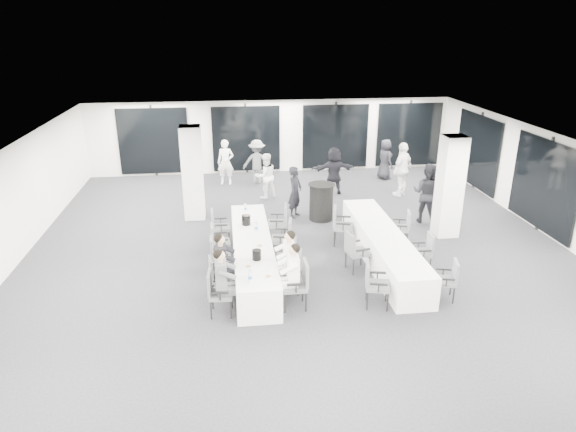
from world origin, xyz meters
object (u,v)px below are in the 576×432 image
Objects in this scene: chair_side_right_near at (449,278)px; chair_side_right_mid at (424,250)px; chair_main_right_second at (294,269)px; chair_main_right_far at (280,220)px; chair_main_left_mid at (218,253)px; cocktail_table at (321,202)px; ice_bucket_near at (257,255)px; standing_guest_g at (226,159)px; standing_guest_a at (295,189)px; standing_guest_d at (403,166)px; standing_guest_f at (334,168)px; banquet_table_side at (383,247)px; standing_guest_e at (385,157)px; standing_guest_c at (257,159)px; banquet_table_main at (253,254)px; chair_side_left_near at (374,282)px; chair_main_left_near at (217,290)px; chair_main_left_second at (217,274)px; ice_bucket_far at (246,220)px; chair_main_right_near at (298,282)px; chair_main_right_fourth at (284,236)px; chair_side_left_mid at (355,249)px; chair_main_left_far at (218,225)px; standing_guest_b at (266,173)px; chair_side_right_far at (403,225)px; chair_side_left_far at (340,223)px; chair_main_left_fourth at (218,239)px; standing_guest_h at (427,189)px.

chair_side_right_mid is at bearing 14.45° from chair_side_right_near.
chair_main_right_far reaches higher than chair_main_right_second.
cocktail_table is at bearing 136.03° from chair_main_left_mid.
standing_guest_g is at bearing 94.25° from ice_bucket_near.
chair_side_right_near is 0.50× the size of standing_guest_a.
standing_guest_f is at bearing -52.61° from standing_guest_d.
standing_guest_e is (2.15, 6.90, 0.48)m from banquet_table_side.
standing_guest_c reaches higher than standing_guest_e.
banquet_table_main is 5.09× the size of chair_side_left_near.
chair_side_right_near is (1.83, -5.00, -0.05)m from cocktail_table.
chair_main_right_far is 5.36m from standing_guest_c.
chair_main_left_near is at bearing -170.98° from standing_guest_a.
ice_bucket_far reaches higher than chair_main_left_second.
ice_bucket_far is (-4.16, 1.54, 0.36)m from chair_side_right_mid.
chair_main_right_near is at bearing 60.28° from chair_main_left_second.
ice_bucket_far is at bearing 147.50° from chair_main_left_mid.
chair_main_right_fourth is at bearing 75.25° from chair_side_right_mid.
chair_main_left_second is (-0.83, -1.19, 0.13)m from banquet_table_main.
banquet_table_side is 0.97m from chair_side_left_mid.
standing_guest_b reaches higher than chair_main_left_far.
chair_main_left_near is 1.03× the size of chair_main_left_mid.
banquet_table_side is at bearing 92.78° from chair_main_left_mid.
chair_main_right_near is 4.32m from chair_side_right_far.
standing_guest_f is (2.26, 4.84, 0.36)m from chair_main_right_fourth.
standing_guest_g reaches higher than chair_main_left_mid.
chair_main_left_near reaches higher than chair_side_right_far.
standing_guest_f is (-0.96, 4.42, 0.40)m from chair_side_right_far.
chair_side_left_near is 4.33× the size of ice_bucket_near.
cocktail_table is 0.64× the size of standing_guest_b.
chair_main_left_near is 1.68m from chair_main_right_near.
chair_side_left_far is at bearing 81.20° from chair_main_left_far.
chair_main_left_near reaches higher than banquet_table_main.
standing_guest_a reaches higher than chair_main_left_fourth.
standing_guest_c reaches higher than chair_side_left_near.
banquet_table_main is 4.88× the size of chair_main_right_near.
chair_main_left_fourth is at bearing 56.52° from standing_guest_h.
chair_main_right_second is at bearing 91.74° from chair_side_right_near.
standing_guest_h is at bearing 122.66° from chair_side_left_mid.
chair_side_right_far is (-0.00, 1.54, 0.00)m from chair_side_right_mid.
ice_bucket_far is at bearing 164.22° from banquet_table_side.
banquet_table_main is 2.43m from chair_side_left_mid.
standing_guest_b is 0.85× the size of standing_guest_h.
chair_side_left_mid is at bearing -134.21° from chair_main_right_far.
banquet_table_side is 5.79m from standing_guest_b.
cocktail_table is at bearing 31.61° from chair_side_right_mid.
chair_main_right_far is at bearing 10.11° from chair_main_right_fourth.
cocktail_table is 5.87m from chair_main_left_near.
banquet_table_side is at bearing 77.61° from chair_main_left_fourth.
chair_side_left_far is at bearing -20.74° from chair_main_right_second.
standing_guest_h is (2.86, 4.51, 0.45)m from chair_side_left_near.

